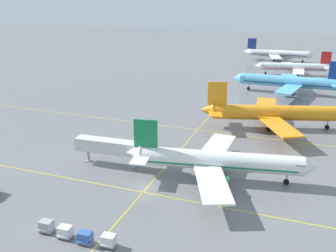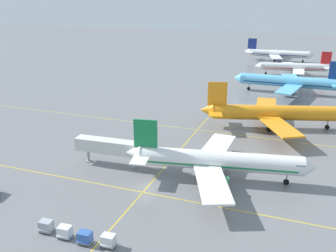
{
  "view_description": "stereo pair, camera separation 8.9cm",
  "coord_description": "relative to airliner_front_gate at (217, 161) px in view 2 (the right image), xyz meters",
  "views": [
    {
      "loc": [
        25.25,
        -56.98,
        34.04
      ],
      "look_at": [
        -4.06,
        21.89,
        4.27
      ],
      "focal_mm": 40.49,
      "sensor_mm": 36.0,
      "label": 1
    },
    {
      "loc": [
        25.33,
        -56.95,
        34.04
      ],
      "look_at": [
        -4.06,
        21.89,
        4.27
      ],
      "focal_mm": 40.49,
      "sensor_mm": 36.0,
      "label": 2
    }
  ],
  "objects": [
    {
      "name": "jet_bridge",
      "position": [
        -19.84,
        -1.1,
        0.19
      ],
      "size": [
        17.3,
        3.92,
        5.58
      ],
      "color": "silver",
      "rests_on": "ground"
    },
    {
      "name": "airliner_second_row",
      "position": [
        7.16,
        33.82,
        0.33
      ],
      "size": [
        38.72,
        33.05,
        12.27
      ],
      "color": "orange",
      "rests_on": "ground"
    },
    {
      "name": "ground_plane",
      "position": [
        -11.22,
        -7.68,
        -3.86
      ],
      "size": [
        600.0,
        600.0,
        0.0
      ],
      "primitive_type": "plane",
      "color": "slate"
    },
    {
      "name": "airliner_far_left_stand",
      "position": [
        8.52,
        107.02,
        -0.33
      ],
      "size": [
        33.02,
        28.07,
        10.35
      ],
      "color": "white",
      "rests_on": "ground"
    },
    {
      "name": "baggage_cart_row_middle",
      "position": [
        -12.98,
        -26.02,
        -2.86
      ],
      "size": [
        2.79,
        1.79,
        1.86
      ],
      "color": "#99999E",
      "rests_on": "ground"
    },
    {
      "name": "baggage_cart_row_fourth",
      "position": [
        -9.49,
        -25.5,
        -2.86
      ],
      "size": [
        2.79,
        1.79,
        1.86
      ],
      "color": "#99999E",
      "rests_on": "ground"
    },
    {
      "name": "baggage_cart_row_second",
      "position": [
        -16.47,
        -25.89,
        -2.86
      ],
      "size": [
        2.79,
        1.79,
        1.86
      ],
      "color": "#99999E",
      "rests_on": "ground"
    },
    {
      "name": "taxiway_markings",
      "position": [
        -11.22,
        7.85,
        -3.86
      ],
      "size": [
        153.54,
        77.12,
        0.01
      ],
      "color": "yellow",
      "rests_on": "ground"
    },
    {
      "name": "airliner_front_gate",
      "position": [
        0.0,
        0.0,
        0.0
      ],
      "size": [
        36.26,
        30.85,
        11.31
      ],
      "color": "white",
      "rests_on": "ground"
    },
    {
      "name": "airliner_far_right_stand",
      "position": [
        -1.52,
        141.92,
        -0.08
      ],
      "size": [
        35.56,
        30.77,
        11.09
      ],
      "color": "white",
      "rests_on": "ground"
    },
    {
      "name": "airliner_third_row",
      "position": [
        8.42,
        73.52,
        0.3
      ],
      "size": [
        39.09,
        33.84,
        12.19
      ],
      "color": "#5BB7E5",
      "rests_on": "ground"
    },
    {
      "name": "baggage_cart_row_leftmost",
      "position": [
        -19.95,
        -25.64,
        -2.86
      ],
      "size": [
        2.79,
        1.79,
        1.86
      ],
      "color": "#99999E",
      "rests_on": "ground"
    }
  ]
}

